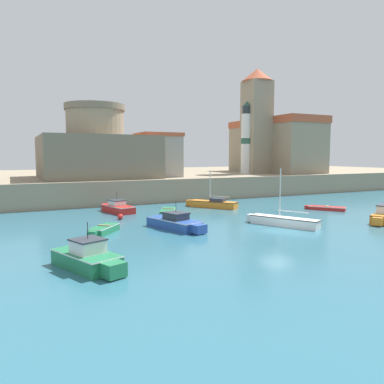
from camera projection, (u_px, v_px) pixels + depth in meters
ground_plane at (277, 231)px, 29.34m from camera, size 200.00×200.00×0.00m
quay_seawall at (130, 181)px, 64.76m from camera, size 120.00×40.00×2.94m
dinghy_green_0 at (104, 229)px, 28.58m from camera, size 3.00×3.31×0.64m
sailboat_white_1 at (283, 221)px, 31.65m from camera, size 3.68×6.13×4.86m
sailboat_orange_2 at (213, 204)px, 42.54m from camera, size 4.44×5.66×4.26m
motorboat_blue_3 at (176, 222)px, 30.33m from camera, size 3.26×6.09×2.27m
dinghy_red_5 at (326, 208)px, 40.69m from camera, size 3.18×3.89×0.48m
motorboat_red_6 at (117, 208)px, 39.08m from camera, size 2.73×5.25×2.20m
motorboat_green_7 at (88, 258)px, 19.69m from camera, size 3.27×5.18×2.51m
dinghy_green_8 at (168, 212)px, 37.45m from camera, size 2.78×3.91×0.64m
mooring_buoy at (120, 217)px, 34.73m from camera, size 0.52×0.52×0.52m
church at (272, 141)px, 65.56m from camera, size 12.57×18.32×16.89m
fortress at (96, 152)px, 50.62m from camera, size 14.39×14.39×9.75m
lighthouse at (247, 139)px, 60.33m from camera, size 1.78×1.78×11.55m
harbor_shed_near_wharf at (158, 155)px, 51.78m from camera, size 5.65×5.36×6.03m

